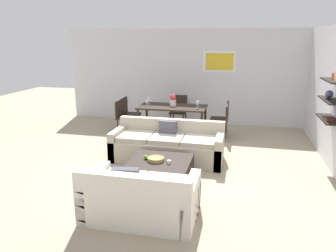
% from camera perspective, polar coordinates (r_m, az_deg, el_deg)
% --- Properties ---
extents(ground_plane, '(18.00, 18.00, 0.00)m').
position_cam_1_polar(ground_plane, '(6.41, 0.38, -6.99)').
color(ground_plane, tan).
extents(back_wall_unit, '(8.40, 0.09, 2.70)m').
position_cam_1_polar(back_wall_unit, '(9.44, 6.96, 8.57)').
color(back_wall_unit, silver).
rests_on(back_wall_unit, ground).
extents(sofa_beige, '(2.25, 0.90, 0.78)m').
position_cam_1_polar(sofa_beige, '(6.64, -0.04, -3.50)').
color(sofa_beige, '#B2A893').
rests_on(sofa_beige, ground).
extents(loveseat_white, '(1.54, 0.90, 0.78)m').
position_cam_1_polar(loveseat_white, '(4.57, -4.92, -12.58)').
color(loveseat_white, silver).
rests_on(loveseat_white, ground).
extents(coffee_table, '(1.06, 1.05, 0.38)m').
position_cam_1_polar(coffee_table, '(5.65, -1.56, -8.02)').
color(coffee_table, black).
rests_on(coffee_table, ground).
extents(decorative_bowl, '(0.30, 0.30, 0.07)m').
position_cam_1_polar(decorative_bowl, '(5.59, -2.17, -5.80)').
color(decorative_bowl, '#99844C').
rests_on(decorative_bowl, coffee_table).
extents(candle_jar, '(0.07, 0.07, 0.06)m').
position_cam_1_polar(candle_jar, '(5.46, 0.16, -6.37)').
color(candle_jar, silver).
rests_on(candle_jar, coffee_table).
extents(apple_on_coffee_table, '(0.08, 0.08, 0.08)m').
position_cam_1_polar(apple_on_coffee_table, '(5.67, -3.92, -5.48)').
color(apple_on_coffee_table, '#669E2D').
rests_on(apple_on_coffee_table, coffee_table).
extents(dining_table, '(1.73, 0.87, 0.75)m').
position_cam_1_polar(dining_table, '(8.28, 0.78, 3.01)').
color(dining_table, black).
rests_on(dining_table, ground).
extents(dining_chair_right_far, '(0.44, 0.44, 0.88)m').
position_cam_1_polar(dining_chair_right_far, '(8.35, 9.63, 1.68)').
color(dining_chair_right_far, black).
rests_on(dining_chair_right_far, ground).
extents(dining_chair_head, '(0.44, 0.44, 0.88)m').
position_cam_1_polar(dining_chair_head, '(9.13, 1.90, 3.04)').
color(dining_chair_head, black).
rests_on(dining_chair_head, ground).
extents(dining_chair_left_near, '(0.44, 0.44, 0.88)m').
position_cam_1_polar(dining_chair_left_near, '(8.49, -7.92, 1.99)').
color(dining_chair_left_near, black).
rests_on(dining_chair_left_near, ground).
extents(dining_chair_left_far, '(0.44, 0.44, 0.88)m').
position_cam_1_polar(dining_chair_left_far, '(8.85, -7.02, 2.55)').
color(dining_chair_left_far, black).
rests_on(dining_chair_left_far, ground).
extents(dining_chair_right_near, '(0.44, 0.44, 0.88)m').
position_cam_1_polar(dining_chair_right_near, '(7.96, 9.45, 1.05)').
color(dining_chair_right_near, black).
rests_on(dining_chair_right_near, ground).
extents(wine_glass_right_far, '(0.08, 0.08, 0.16)m').
position_cam_1_polar(wine_glass_right_far, '(8.24, 5.39, 4.21)').
color(wine_glass_right_far, silver).
rests_on(wine_glass_right_far, dining_table).
extents(wine_glass_right_near, '(0.07, 0.07, 0.18)m').
position_cam_1_polar(wine_glass_right_near, '(8.03, 5.18, 4.04)').
color(wine_glass_right_near, silver).
rests_on(wine_glass_right_near, dining_table).
extents(wine_glass_left_far, '(0.07, 0.07, 0.19)m').
position_cam_1_polar(wine_glass_left_far, '(8.50, -3.36, 4.72)').
color(wine_glass_left_far, silver).
rests_on(wine_glass_left_far, dining_table).
extents(wine_glass_left_near, '(0.07, 0.07, 0.15)m').
position_cam_1_polar(wine_glass_left_near, '(8.31, -3.77, 4.25)').
color(wine_glass_left_near, silver).
rests_on(wine_glass_left_near, dining_table).
extents(centerpiece_vase, '(0.16, 0.16, 0.30)m').
position_cam_1_polar(centerpiece_vase, '(8.29, 0.88, 4.60)').
color(centerpiece_vase, silver).
rests_on(centerpiece_vase, dining_table).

